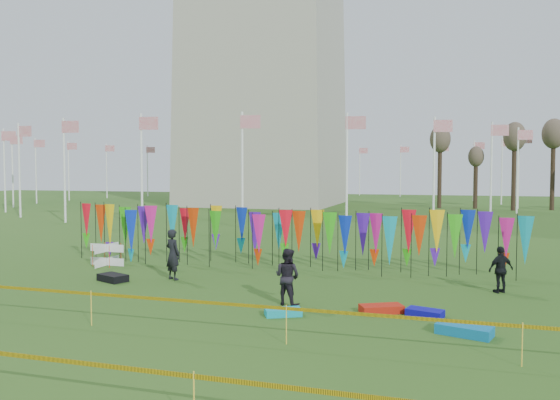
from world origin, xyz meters
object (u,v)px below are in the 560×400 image
(person_mid, at_px, (287,277))
(kite_bag_black, at_px, (113,278))
(kite_bag_blue, at_px, (425,313))
(kite_bag_teal, at_px, (464,330))
(kite_bag_red, at_px, (381,309))
(box_kite, at_px, (107,255))
(person_right, at_px, (501,270))
(person_left, at_px, (173,254))
(kite_bag_turquoise, at_px, (283,312))

(person_mid, distance_m, kite_bag_black, 7.11)
(kite_bag_blue, bearing_deg, kite_bag_teal, -56.43)
(person_mid, relative_size, kite_bag_red, 1.42)
(box_kite, xyz_separation_m, kite_bag_red, (11.77, -4.32, -0.35))
(box_kite, relative_size, kite_bag_blue, 0.96)
(person_mid, bearing_deg, kite_bag_blue, -165.76)
(box_kite, relative_size, person_right, 0.61)
(person_left, relative_size, kite_bag_teal, 1.45)
(kite_bag_turquoise, relative_size, kite_bag_blue, 1.03)
(person_right, height_order, kite_bag_blue, person_right)
(kite_bag_red, bearing_deg, box_kite, 159.83)
(box_kite, xyz_separation_m, person_mid, (9.01, -4.20, 0.37))
(kite_bag_blue, distance_m, kite_bag_teal, 1.74)
(kite_bag_black, bearing_deg, kite_bag_turquoise, -20.70)
(kite_bag_blue, bearing_deg, kite_bag_red, 176.41)
(kite_bag_turquoise, relative_size, kite_bag_teal, 0.77)
(person_right, distance_m, kite_bag_red, 5.01)
(person_right, height_order, kite_bag_red, person_right)
(person_right, distance_m, kite_bag_turquoise, 7.60)
(person_right, xyz_separation_m, kite_bag_teal, (-1.27, -5.14, -0.63))
(kite_bag_blue, distance_m, kite_bag_black, 10.98)
(kite_bag_turquoise, bearing_deg, person_mid, 100.69)
(box_kite, distance_m, person_right, 15.20)
(kite_bag_red, relative_size, kite_bag_teal, 0.92)
(person_mid, height_order, kite_bag_teal, person_mid)
(kite_bag_black, bearing_deg, kite_bag_blue, -8.81)
(kite_bag_turquoise, distance_m, kite_bag_blue, 3.84)
(person_right, relative_size, kite_bag_turquoise, 1.55)
(person_right, bearing_deg, person_mid, -3.16)
(kite_bag_turquoise, bearing_deg, box_kite, 149.63)
(kite_bag_turquoise, xyz_separation_m, kite_bag_teal, (4.66, -0.43, 0.02))
(kite_bag_black, distance_m, kite_bag_teal, 12.22)
(kite_bag_turquoise, height_order, kite_bag_black, kite_bag_black)
(person_mid, height_order, person_right, person_mid)
(kite_bag_blue, bearing_deg, box_kite, 161.23)
(person_mid, relative_size, kite_bag_blue, 1.75)
(kite_bag_blue, bearing_deg, person_right, 58.75)
(person_left, distance_m, person_mid, 5.53)
(kite_bag_turquoise, distance_m, kite_bag_teal, 4.68)
(kite_bag_teal, bearing_deg, kite_bag_red, 144.48)
(person_mid, xyz_separation_m, kite_bag_black, (-6.92, 1.49, -0.71))
(person_mid, relative_size, kite_bag_turquoise, 1.70)
(box_kite, distance_m, kite_bag_black, 3.45)
(person_mid, bearing_deg, box_kite, -7.92)
(box_kite, distance_m, person_left, 4.44)
(box_kite, height_order, kite_bag_red, box_kite)
(person_mid, bearing_deg, kite_bag_red, -165.44)
(kite_bag_turquoise, bearing_deg, kite_bag_black, 159.30)
(kite_bag_red, height_order, kite_bag_black, kite_bag_black)
(person_mid, distance_m, kite_bag_teal, 5.21)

